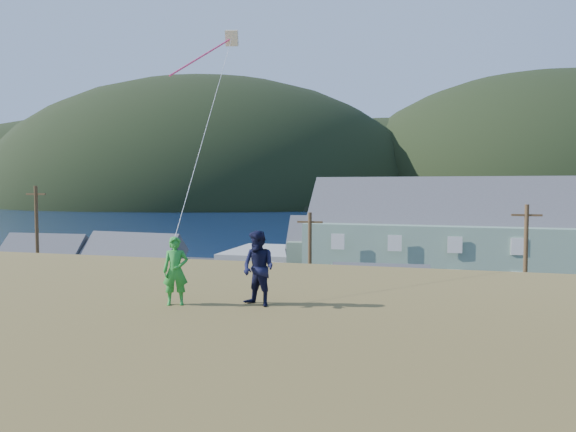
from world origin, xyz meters
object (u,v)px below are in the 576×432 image
object	(u,v)px
shed_palegreen_far	(339,246)
kite_flyer_green	(176,271)
shed_teal	(42,266)
shed_white	(380,299)
wharf	(321,254)
shed_palegreen_near	(130,267)
lodge	(509,239)
kite_flyer_navy	(258,268)

from	to	relation	value
shed_palegreen_far	kite_flyer_green	world-z (taller)	kite_flyer_green
shed_teal	shed_white	bearing A→B (deg)	-11.54
wharf	shed_palegreen_near	xyz separation A→B (m)	(-11.79, -28.89, 2.11)
shed_white	lodge	bearing A→B (deg)	52.17
kite_flyer_green	kite_flyer_navy	xyz separation A→B (m)	(1.80, 0.40, 0.07)
wharf	shed_palegreen_far	distance (m)	12.11
wharf	shed_teal	size ratio (longest dim) A/B	3.04
wharf	lodge	xyz separation A→B (m)	(21.34, -18.83, 4.56)
shed_palegreen_near	kite_flyer_navy	world-z (taller)	kite_flyer_navy
wharf	shed_palegreen_far	world-z (taller)	shed_palegreen_far
shed_palegreen_far	kite_flyer_navy	xyz separation A→B (m)	(6.06, -47.77, 5.05)
shed_teal	kite_flyer_green	bearing A→B (deg)	-48.59
lodge	shed_palegreen_far	distance (m)	18.87
lodge	shed_white	world-z (taller)	lodge
shed_palegreen_near	shed_white	distance (m)	23.33
shed_teal	shed_white	world-z (taller)	shed_teal
kite_flyer_navy	shed_white	bearing A→B (deg)	110.01
shed_teal	shed_palegreen_far	distance (m)	31.04
lodge	kite_flyer_navy	world-z (taller)	lodge
wharf	shed_white	size ratio (longest dim) A/B	3.72
shed_palegreen_near	kite_flyer_navy	distance (m)	37.62
shed_palegreen_far	shed_palegreen_near	bearing A→B (deg)	-137.00
kite_flyer_navy	shed_palegreen_near	bearing A→B (deg)	147.91
shed_palegreen_near	wharf	bearing A→B (deg)	72.86
lodge	kite_flyer_green	world-z (taller)	lodge
shed_palegreen_far	kite_flyer_green	size ratio (longest dim) A/B	7.97
kite_flyer_green	wharf	bearing A→B (deg)	76.18
lodge	shed_teal	distance (m)	43.53
lodge	kite_flyer_green	distance (m)	42.48
shed_palegreen_far	kite_flyer_navy	world-z (taller)	kite_flyer_navy
kite_flyer_green	shed_teal	bearing A→B (deg)	112.44
shed_teal	lodge	bearing A→B (deg)	10.90
kite_flyer_navy	shed_teal	bearing A→B (deg)	158.00
shed_teal	kite_flyer_green	distance (m)	42.29
shed_palegreen_near	kite_flyer_navy	bearing A→B (deg)	-48.47
lodge	kite_flyer_green	size ratio (longest dim) A/B	24.71
shed_teal	shed_palegreen_far	size ratio (longest dim) A/B	0.71
shed_white	shed_teal	bearing A→B (deg)	168.00
kite_flyer_green	kite_flyer_navy	distance (m)	1.85
shed_white	shed_palegreen_far	distance (m)	23.96
shed_white	wharf	bearing A→B (deg)	104.33
shed_teal	shed_palegreen_far	world-z (taller)	shed_palegreen_far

